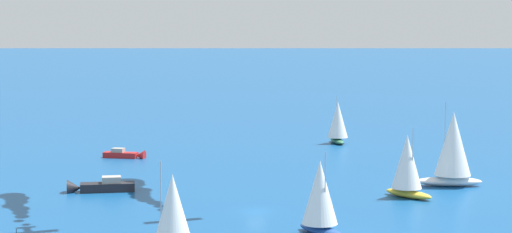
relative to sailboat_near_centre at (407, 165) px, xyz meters
name	(u,v)px	position (x,y,z in m)	size (l,w,h in m)	color
ground_plane	(256,211)	(25.30, 5.19, -5.08)	(2000.00, 2000.00, 0.00)	navy
sailboat_near_centre	(407,165)	(0.00, 0.00, 0.00)	(6.71, 8.65, 11.13)	gold
sailboat_far_port	(453,148)	(-11.07, -7.39, 1.37)	(11.38, 7.41, 14.14)	white
motorboat_inshore	(126,155)	(40.04, -50.49, -4.41)	(8.73, 5.61, 2.49)	#B21E1E
sailboat_offshore	(320,197)	(20.27, 20.60, -0.12)	(6.06, 8.69, 10.87)	#23478C
sailboat_trailing	(172,224)	(41.10, 35.48, 0.66)	(9.96, 5.84, 12.58)	#B21E1E
motorboat_mid_cluster	(98,186)	(47.02, -15.10, -4.24)	(10.90, 3.36, 3.13)	black
sailboat_outer_ring_b	(338,122)	(-8.43, -61.86, -0.16)	(4.87, 8.48, 10.78)	#33704C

